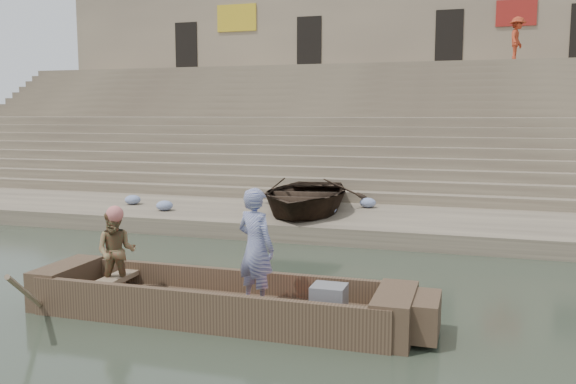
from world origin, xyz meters
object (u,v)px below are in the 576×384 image
at_px(standing_man, 256,247).
at_px(beached_rowboat, 305,195).
at_px(pedestrian, 517,39).
at_px(main_rowboat, 217,310).
at_px(television, 328,299).
at_px(rowing_man, 116,252).

height_order(standing_man, beached_rowboat, standing_man).
bearing_deg(standing_man, pedestrian, -79.89).
relative_size(main_rowboat, standing_man, 2.95).
bearing_deg(pedestrian, television, -175.49).
bearing_deg(standing_man, beached_rowboat, -57.66).
bearing_deg(rowing_man, pedestrian, 52.71).
bearing_deg(television, rowing_man, 179.55).
bearing_deg(television, pedestrian, 80.63).
xyz_separation_m(main_rowboat, pedestrian, (5.08, 20.79, 6.03)).
height_order(standing_man, rowing_man, standing_man).
height_order(standing_man, pedestrian, pedestrian).
bearing_deg(beached_rowboat, main_rowboat, -89.54).
bearing_deg(rowing_man, beached_rowboat, 62.57).
bearing_deg(television, main_rowboat, -180.00).
xyz_separation_m(standing_man, rowing_man, (-2.25, -0.00, -0.21)).
bearing_deg(television, standing_man, 178.49).
bearing_deg(beached_rowboat, pedestrian, 62.51).
relative_size(rowing_man, pedestrian, 0.67).
distance_m(main_rowboat, rowing_man, 1.82).
relative_size(rowing_man, television, 2.76).
height_order(rowing_man, pedestrian, pedestrian).
height_order(main_rowboat, standing_man, standing_man).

